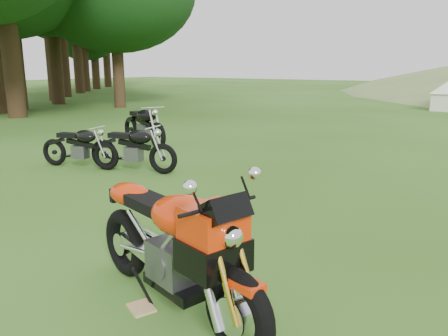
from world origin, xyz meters
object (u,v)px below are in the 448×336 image
Objects in this scene: vintage_moto_b at (132,147)px; vintage_moto_c at (144,124)px; plywood_board at (141,308)px; vintage_moto_a at (79,146)px; sport_motorcycle at (172,235)px.

vintage_moto_b is 2.88m from vintage_moto_c.
vintage_moto_b is (-3.71, 3.44, 0.47)m from plywood_board.
vintage_moto_a is 0.94× the size of vintage_moto_b.
vintage_moto_c is (-5.82, 5.44, -0.10)m from sport_motorcycle.
sport_motorcycle is 1.04× the size of vintage_moto_c.
vintage_moto_b is at bearing 3.75° from vintage_moto_a.
plywood_board is at bearing -126.87° from sport_motorcycle.
vintage_moto_a is at bearing -174.95° from vintage_moto_b.
plywood_board is 0.11× the size of vintage_moto_c.
vintage_moto_a reaches higher than plywood_board.
plywood_board is 7.94m from vintage_moto_c.
vintage_moto_b is 0.88× the size of vintage_moto_c.
vintage_moto_a is at bearing 164.94° from sport_motorcycle.
vintage_moto_c reaches higher than vintage_moto_a.
plywood_board is 0.13× the size of vintage_moto_b.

